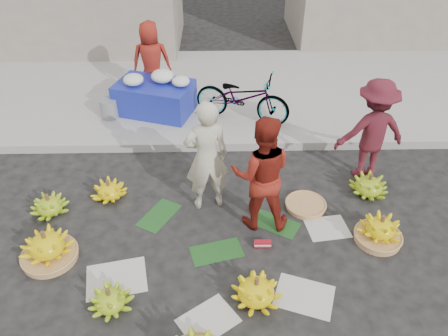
{
  "coord_description": "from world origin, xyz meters",
  "views": [
    {
      "loc": [
        -0.09,
        -4.04,
        4.15
      ],
      "look_at": [
        0.01,
        0.65,
        0.7
      ],
      "focal_mm": 35.0,
      "sensor_mm": 36.0,
      "label": 1
    }
  ],
  "objects_px": {
    "flower_table": "(155,96)",
    "banana_bunch_0": "(47,247)",
    "banana_bunch_4": "(380,230)",
    "vendor_cream": "(207,157)",
    "bicycle": "(242,97)"
  },
  "relations": [
    {
      "from": "banana_bunch_4",
      "to": "vendor_cream",
      "type": "xyz_separation_m",
      "value": [
        -2.22,
        0.76,
        0.65
      ]
    },
    {
      "from": "banana_bunch_4",
      "to": "flower_table",
      "type": "bearing_deg",
      "value": 134.15
    },
    {
      "from": "vendor_cream",
      "to": "flower_table",
      "type": "bearing_deg",
      "value": -81.78
    },
    {
      "from": "vendor_cream",
      "to": "bicycle",
      "type": "distance_m",
      "value": 2.3
    },
    {
      "from": "banana_bunch_0",
      "to": "banana_bunch_4",
      "type": "xyz_separation_m",
      "value": [
        4.18,
        0.23,
        -0.02
      ]
    },
    {
      "from": "flower_table",
      "to": "banana_bunch_4",
      "type": "bearing_deg",
      "value": -27.36
    },
    {
      "from": "banana_bunch_0",
      "to": "vendor_cream",
      "type": "height_order",
      "value": "vendor_cream"
    },
    {
      "from": "banana_bunch_4",
      "to": "flower_table",
      "type": "distance_m",
      "value": 4.63
    },
    {
      "from": "banana_bunch_0",
      "to": "flower_table",
      "type": "height_order",
      "value": "flower_table"
    },
    {
      "from": "banana_bunch_4",
      "to": "flower_table",
      "type": "relative_size",
      "value": 0.42
    },
    {
      "from": "flower_table",
      "to": "banana_bunch_0",
      "type": "bearing_deg",
      "value": -86.75
    },
    {
      "from": "bicycle",
      "to": "banana_bunch_4",
      "type": "bearing_deg",
      "value": -131.19
    },
    {
      "from": "bicycle",
      "to": "banana_bunch_0",
      "type": "bearing_deg",
      "value": 161.52
    },
    {
      "from": "banana_bunch_0",
      "to": "banana_bunch_4",
      "type": "height_order",
      "value": "banana_bunch_0"
    },
    {
      "from": "banana_bunch_0",
      "to": "vendor_cream",
      "type": "distance_m",
      "value": 2.28
    }
  ]
}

